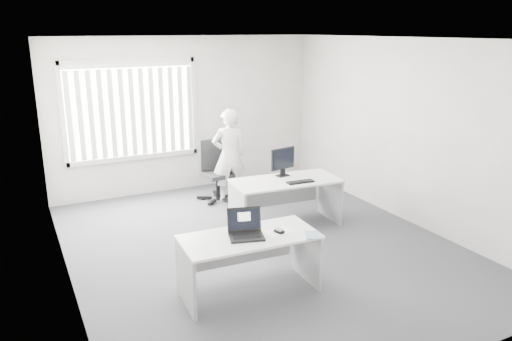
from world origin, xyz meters
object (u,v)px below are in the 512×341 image
laptop (246,225)px  desk_far (286,193)px  person (229,155)px  monitor (283,162)px  office_chair (216,181)px  desk_near (249,252)px

laptop → desk_far: bearing=64.6°
person → monitor: bearing=112.2°
office_chair → laptop: (-0.95, -3.22, 0.51)m
desk_near → desk_far: size_ratio=0.94×
office_chair → desk_far: bearing=-80.1°
desk_far → monitor: size_ratio=3.77×
office_chair → monitor: (0.54, -1.40, 0.62)m
person → monitor: (0.34, -1.26, 0.14)m
desk_near → office_chair: office_chair is taller
desk_near → monitor: monitor is taller
person → monitor: size_ratio=3.69×
desk_near → person: (1.09, 3.04, 0.31)m
laptop → monitor: monitor is taller
desk_near → office_chair: bearing=76.8°
office_chair → monitor: 1.62m
desk_far → laptop: laptop is taller
person → laptop: size_ratio=4.27×
desk_far → monitor: (0.06, 0.21, 0.42)m
desk_near → desk_far: 2.09m
desk_far → person: size_ratio=1.02×
desk_far → person: person is taller
desk_far → monitor: monitor is taller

